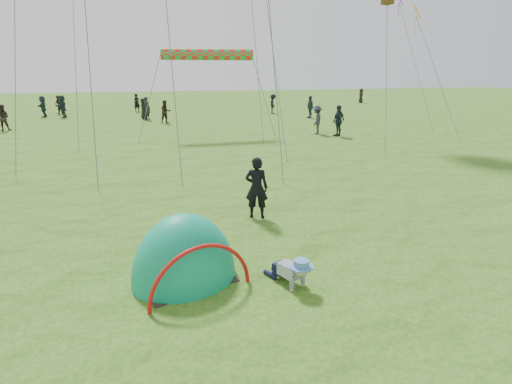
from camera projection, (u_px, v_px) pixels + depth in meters
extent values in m
plane|color=#1F5712|center=(318.00, 301.00, 6.65)|extent=(140.00, 140.00, 0.00)
ellipsoid|color=#0D7578|center=(185.00, 279.00, 7.36)|extent=(2.35, 2.14, 2.52)
imported|color=black|center=(257.00, 188.00, 10.20)|extent=(0.68, 0.57, 1.60)
imported|color=black|center=(147.00, 108.00, 30.44)|extent=(0.74, 0.75, 1.74)
imported|color=#2F231E|center=(3.00, 118.00, 25.01)|extent=(0.85, 0.70, 1.62)
imported|color=#283948|center=(310.00, 107.00, 31.62)|extent=(0.46, 1.03, 1.74)
imported|color=black|center=(273.00, 104.00, 34.90)|extent=(0.79, 1.17, 1.67)
imported|color=black|center=(144.00, 109.00, 30.97)|extent=(0.70, 0.89, 1.60)
imported|color=#212E36|center=(63.00, 106.00, 32.00)|extent=(0.78, 1.70, 1.77)
imported|color=black|center=(137.00, 103.00, 36.34)|extent=(0.70, 0.63, 1.62)
imported|color=black|center=(166.00, 112.00, 28.56)|extent=(0.93, 0.82, 1.62)
imported|color=#1C282D|center=(339.00, 121.00, 22.88)|extent=(1.12, 0.90, 1.78)
imported|color=#2F2E37|center=(317.00, 120.00, 23.72)|extent=(1.12, 1.25, 1.68)
imported|color=black|center=(361.00, 96.00, 46.29)|extent=(0.82, 0.94, 1.62)
imported|color=#24323E|center=(43.00, 106.00, 32.41)|extent=(0.54, 1.57, 1.68)
imported|color=#2F2923|center=(59.00, 105.00, 34.23)|extent=(0.98, 0.92, 1.60)
cylinder|color=red|center=(208.00, 54.00, 22.59)|extent=(5.21, 0.64, 0.64)
plane|color=#E4B109|center=(417.00, 11.00, 23.96)|extent=(1.00, 1.00, 0.82)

